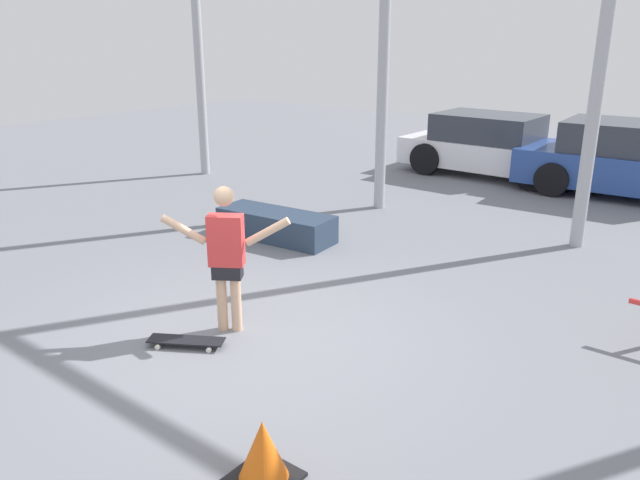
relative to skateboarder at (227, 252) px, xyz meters
The scene contains 7 objects.
ground_plane 0.98m from the skateboarder, ahead, with size 36.00×36.00×0.00m, color slate.
skateboarder is the anchor object (origin of this frame).
skateboard 1.02m from the skateboarder, 98.95° to the right, with size 0.80×0.60×0.08m.
grind_box 3.31m from the skateboarder, 122.59° to the left, with size 1.92×0.68×0.44m, color #28384C.
parked_car_white 9.26m from the skateboarder, 95.94° to the left, with size 4.04×1.92×1.38m.
parked_car_blue 9.37m from the skateboarder, 77.14° to the left, with size 4.58×2.23×1.47m.
traffic_cone 2.61m from the skateboarder, 38.75° to the right, with size 0.46×0.46×0.50m.
Camera 1 is at (4.28, -4.32, 3.15)m, focal length 35.00 mm.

